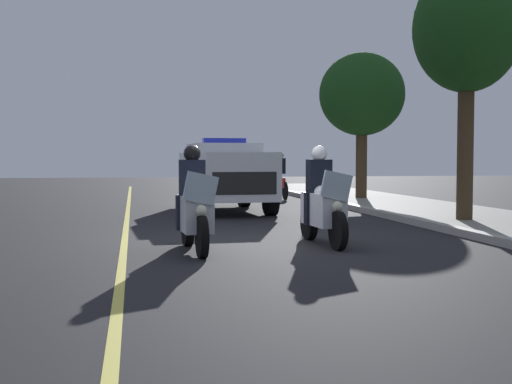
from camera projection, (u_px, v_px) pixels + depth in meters
The scene contains 9 objects.
ground_plane at pixel (257, 243), 12.19m from camera, with size 80.00×80.00×0.00m, color black.
curb_strip at pixel (471, 234), 12.90m from camera, with size 48.00×0.24×0.15m, color #9E9B93.
lane_stripe_center at pixel (124, 246), 11.78m from camera, with size 48.00×0.12×0.01m, color #E0D14C.
police_motorcycle_lead_left at pixel (194, 208), 11.03m from camera, with size 2.14×0.61×1.72m.
police_motorcycle_lead_right at pixel (323, 205), 11.90m from camera, with size 2.14×0.61×1.72m.
police_suv at pixel (225, 173), 19.17m from camera, with size 5.02×2.34×2.05m.
cyclist_background at pixel (281, 176), 24.60m from camera, with size 1.76×0.34×1.69m.
tree_mid_block at pixel (467, 31), 15.44m from camera, with size 2.43×2.43×5.77m.
tree_far_back at pixel (362, 95), 23.89m from camera, with size 2.97×2.97×5.05m.
Camera 1 is at (11.94, -2.14, 1.52)m, focal length 48.23 mm.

